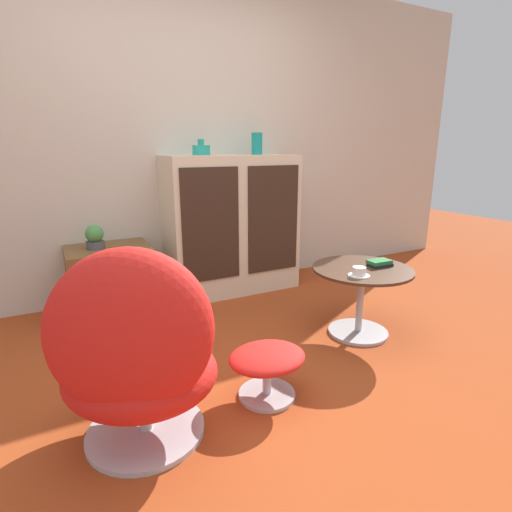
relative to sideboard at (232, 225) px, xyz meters
name	(u,v)px	position (x,y,z in m)	size (l,w,h in m)	color
ground_plane	(270,387)	(-0.46, -1.46, -0.58)	(12.00, 12.00, 0.00)	#9E3D19
wall_back	(166,136)	(-0.46, 0.25, 0.72)	(6.40, 0.06, 2.60)	beige
sideboard	(232,225)	(0.00, 0.00, 0.00)	(1.11, 0.45, 1.15)	beige
tv_console	(111,280)	(-1.01, -0.02, -0.33)	(0.60, 0.49, 0.50)	brown
egg_chair	(136,356)	(-1.13, -1.56, -0.17)	(0.83, 0.80, 0.89)	#B7B7BC
ottoman	(267,363)	(-0.51, -1.52, -0.39)	(0.39, 0.33, 0.26)	#B7B7BC
coffee_table	(361,289)	(0.38, -1.19, -0.26)	(0.64, 0.64, 0.46)	#B7B7BC
vase_leftmost	(201,150)	(-0.25, 0.00, 0.62)	(0.14, 0.14, 0.12)	teal
vase_inner_left	(257,144)	(0.24, 0.00, 0.66)	(0.09, 0.09, 0.18)	teal
potted_plant	(95,237)	(-1.10, -0.02, 0.01)	(0.13, 0.13, 0.18)	#4C4C51
teacup	(359,272)	(0.25, -1.31, -0.09)	(0.13, 0.13, 0.06)	white
book_stack	(380,263)	(0.51, -1.21, -0.10)	(0.16, 0.10, 0.04)	black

